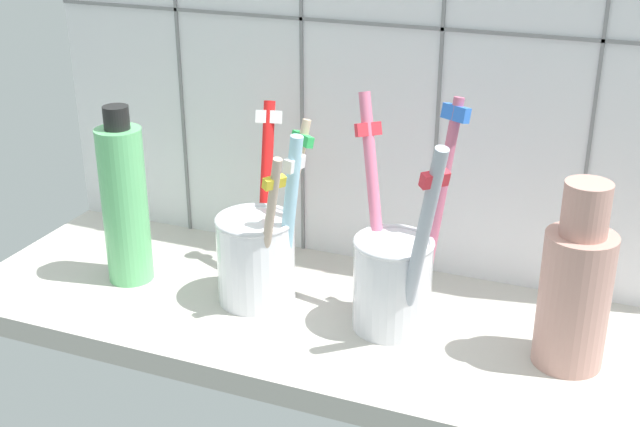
{
  "coord_description": "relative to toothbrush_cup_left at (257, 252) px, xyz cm",
  "views": [
    {
      "loc": [
        23.27,
        -57.84,
        37.83
      ],
      "look_at": [
        0.0,
        -0.45,
        11.29
      ],
      "focal_mm": 47.1,
      "sensor_mm": 36.0,
      "label": 1
    }
  ],
  "objects": [
    {
      "name": "counter_slab",
      "position": [
        5.92,
        0.17,
        -5.63
      ],
      "size": [
        64.0,
        22.0,
        2.0
      ],
      "primitive_type": "cube",
      "color": "#BCB7AD",
      "rests_on": "ground"
    },
    {
      "name": "tile_wall_back",
      "position": [
        5.92,
        12.17,
        15.87
      ],
      "size": [
        64.0,
        2.2,
        45.0
      ],
      "color": "white",
      "rests_on": "ground"
    },
    {
      "name": "toothbrush_cup_right",
      "position": [
        12.2,
        -0.15,
        0.28
      ],
      "size": [
        10.11,
        10.09,
        18.9
      ],
      "color": "white",
      "rests_on": "counter_slab"
    },
    {
      "name": "soap_bottle",
      "position": [
        -12.65,
        -0.6,
        2.84
      ],
      "size": [
        4.06,
        4.06,
        16.29
      ],
      "color": "#6ACB7C",
      "rests_on": "counter_slab"
    },
    {
      "name": "toothbrush_cup_left",
      "position": [
        0.0,
        0.0,
        0.0
      ],
      "size": [
        8.12,
        11.83,
        15.94
      ],
      "color": "white",
      "rests_on": "counter_slab"
    },
    {
      "name": "ceramic_vase",
      "position": [
        26.12,
        -0.21,
        1.71
      ],
      "size": [
        5.28,
        5.28,
        14.71
      ],
      "color": "tan",
      "rests_on": "counter_slab"
    }
  ]
}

